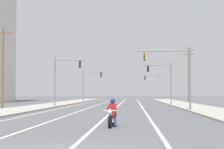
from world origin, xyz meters
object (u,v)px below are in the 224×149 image
motorcycle_with_rider (112,116)px  traffic_signal_mid_right (163,77)px  traffic_signal_near_right (174,69)px  traffic_signal_near_left (63,75)px  traffic_signal_far_right (154,83)px  utility_pole_right_far (189,73)px  utility_pole_left_near (3,67)px  traffic_signal_mid_left (89,81)px

motorcycle_with_rider → traffic_signal_mid_right: bearing=81.7°
traffic_signal_near_right → motorcycle_with_rider: bearing=-105.5°
traffic_signal_near_left → traffic_signal_far_right: bearing=73.2°
traffic_signal_near_right → traffic_signal_mid_right: same height
traffic_signal_near_right → traffic_signal_mid_right: 19.94m
traffic_signal_near_left → utility_pole_right_far: bearing=51.1°
traffic_signal_near_right → traffic_signal_far_right: bearing=89.0°
traffic_signal_mid_right → traffic_signal_far_right: size_ratio=1.00×
traffic_signal_mid_right → utility_pole_left_near: 24.27m
traffic_signal_near_right → traffic_signal_far_right: size_ratio=1.00×
traffic_signal_mid_left → utility_pole_left_near: utility_pole_left_near is taller
traffic_signal_near_right → utility_pole_left_near: bearing=165.4°
utility_pole_left_near → utility_pole_right_far: size_ratio=0.91×
utility_pole_right_far → traffic_signal_mid_left: bearing=164.1°
traffic_signal_far_right → utility_pole_left_near: size_ratio=0.70×
traffic_signal_near_left → utility_pole_right_far: (18.76, 23.23, 1.23)m
traffic_signal_near_right → traffic_signal_near_left: 16.33m
traffic_signal_near_right → traffic_signal_near_left: size_ratio=1.00×
motorcycle_with_rider → traffic_signal_near_right: 19.42m
traffic_signal_near_left → traffic_signal_far_right: same height
traffic_signal_near_left → utility_pole_left_near: size_ratio=0.70×
traffic_signal_mid_left → utility_pole_left_near: bearing=-100.0°
traffic_signal_mid_right → motorcycle_with_rider: bearing=-98.3°
traffic_signal_mid_right → utility_pole_right_far: (5.60, 13.59, 1.21)m
traffic_signal_mid_right → traffic_signal_mid_left: (-13.02, 18.91, 0.01)m
traffic_signal_near_left → traffic_signal_mid_left: (0.13, 28.55, 0.03)m
traffic_signal_mid_right → utility_pole_right_far: bearing=67.6°
traffic_signal_near_right → traffic_signal_mid_left: 40.82m
traffic_signal_mid_left → utility_pole_right_far: size_ratio=0.63×
traffic_signal_far_right → motorcycle_with_rider: bearing=-94.7°
traffic_signal_near_right → utility_pole_left_near: size_ratio=0.70×
traffic_signal_near_right → traffic_signal_near_left: (-12.68, 10.30, -0.10)m
traffic_signal_near_right → utility_pole_left_near: 19.16m
traffic_signal_near_right → traffic_signal_mid_right: (0.48, 19.93, -0.08)m
traffic_signal_mid_left → traffic_signal_near_right: bearing=-72.1°
motorcycle_with_rider → utility_pole_right_far: 53.31m
traffic_signal_mid_right → traffic_signal_mid_left: size_ratio=1.00×
traffic_signal_mid_left → utility_pole_left_near: size_ratio=0.70×
traffic_signal_mid_right → traffic_signal_near_right: bearing=-91.4°
motorcycle_with_rider → utility_pole_right_far: size_ratio=0.22×
traffic_signal_near_left → utility_pole_left_near: (-5.85, -5.45, 0.64)m
traffic_signal_mid_right → traffic_signal_far_right: 35.58m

